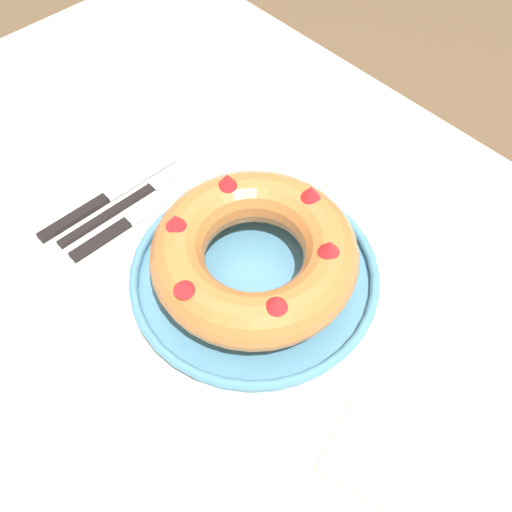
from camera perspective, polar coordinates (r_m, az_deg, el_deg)
name	(u,v)px	position (r m, az deg, el deg)	size (l,w,h in m)	color
ground_plane	(246,468)	(1.44, -0.93, -19.51)	(8.00, 8.00, 0.00)	brown
dining_table	(240,330)	(0.84, -1.51, -7.04)	(1.39, 0.91, 0.74)	silver
serving_dish	(256,278)	(0.76, 0.00, -2.07)	(0.31, 0.31, 0.03)	#518EB2
bundt_cake	(256,256)	(0.72, -0.01, 0.03)	(0.25, 0.25, 0.08)	#C67538
fork	(135,198)	(0.87, -11.49, 5.45)	(0.02, 0.21, 0.01)	black
serving_knife	(104,199)	(0.88, -14.27, 5.25)	(0.02, 0.24, 0.01)	black
cake_knife	(126,224)	(0.84, -12.27, 3.04)	(0.02, 0.20, 0.01)	black
napkin	(384,465)	(0.68, 12.11, -18.86)	(0.12, 0.09, 0.00)	beige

